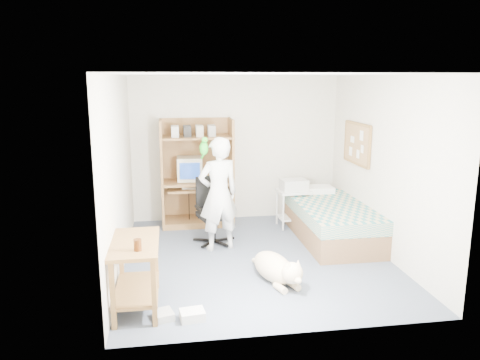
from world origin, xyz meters
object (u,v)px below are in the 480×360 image
at_px(computer_hutch, 197,177).
at_px(person, 219,194).
at_px(office_chair, 213,220).
at_px(dog, 276,268).
at_px(bed, 331,221).
at_px(side_desk, 136,264).
at_px(printer_cart, 293,202).

bearing_deg(computer_hutch, person, -79.95).
relative_size(office_chair, dog, 0.92).
xyz_separation_m(bed, person, (-1.77, -0.17, 0.54)).
height_order(side_desk, printer_cart, side_desk).
relative_size(bed, office_chair, 2.03).
height_order(bed, side_desk, side_desk).
xyz_separation_m(side_desk, person, (1.08, 1.65, 0.33)).
xyz_separation_m(computer_hutch, bed, (2.00, -1.12, -0.53)).
bearing_deg(side_desk, bed, 32.50).
height_order(side_desk, dog, side_desk).
relative_size(bed, printer_cart, 3.19).
bearing_deg(side_desk, printer_cart, 46.06).
relative_size(bed, person, 1.22).
height_order(computer_hutch, side_desk, computer_hutch).
height_order(office_chair, person, person).
xyz_separation_m(side_desk, office_chair, (1.01, 1.95, -0.14)).
bearing_deg(office_chair, dog, -84.14).
bearing_deg(person, bed, 169.15).
distance_m(side_desk, dog, 1.72).
height_order(computer_hutch, office_chair, computer_hutch).
distance_m(computer_hutch, office_chair, 1.10).
xyz_separation_m(person, dog, (0.57, -1.25, -0.64)).
height_order(bed, dog, bed).
height_order(computer_hutch, dog, computer_hutch).
bearing_deg(dog, person, 96.27).
height_order(side_desk, office_chair, office_chair).
relative_size(side_desk, office_chair, 1.01).
relative_size(office_chair, printer_cart, 1.57).
xyz_separation_m(bed, side_desk, (-2.85, -1.82, 0.21)).
bearing_deg(bed, dog, -130.23).
bearing_deg(side_desk, computer_hutch, 73.86).
relative_size(person, printer_cart, 2.61).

